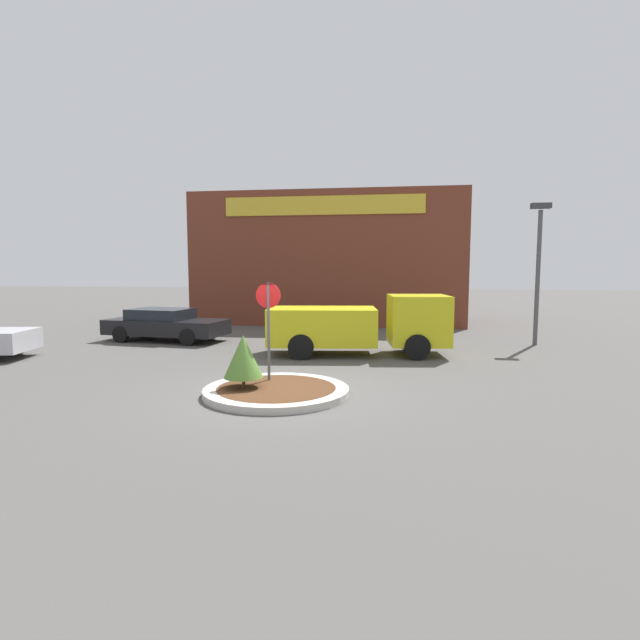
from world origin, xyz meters
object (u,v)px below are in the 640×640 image
Objects in this scene: stop_sign at (268,316)px; utility_truck at (361,324)px; light_pole at (539,261)px; parked_sedan_black at (165,324)px.

utility_truck is (1.93, 4.83, -0.70)m from stop_sign.
stop_sign is 0.42× the size of utility_truck.
light_pole is (8.33, 7.98, 1.44)m from stop_sign.
utility_truck is 1.16× the size of light_pole.
light_pole is at bearing 11.78° from parked_sedan_black.
parked_sedan_black is 14.60m from light_pole.
utility_truck reaches higher than parked_sedan_black.
parked_sedan_black is at bearing 158.19° from utility_truck.
utility_truck is at bearing 68.19° from stop_sign.
stop_sign is 0.52× the size of parked_sedan_black.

